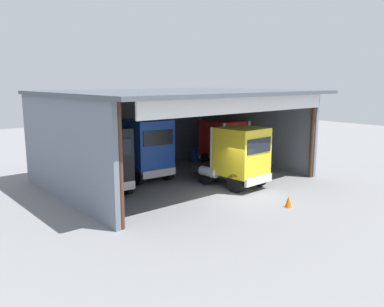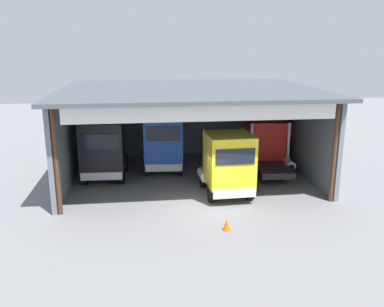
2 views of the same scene
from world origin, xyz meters
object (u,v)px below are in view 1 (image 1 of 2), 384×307
Objects in this scene: truck_yellow_center_left_bay at (238,156)px; tool_cart at (197,154)px; truck_blue_center_right_bay at (146,149)px; traffic_cone at (289,202)px; truck_black_left_bay at (100,161)px; truck_red_right_bay at (227,143)px; oil_drum at (161,158)px.

tool_cart is at bearing -116.96° from truck_yellow_center_left_bay.
truck_blue_center_right_bay is 7.27m from tool_cart.
tool_cart is 1.79× the size of traffic_cone.
tool_cart is at bearing -157.01° from truck_black_left_bay.
truck_black_left_bay is at bearing -30.20° from truck_yellow_center_left_bay.
truck_red_right_bay is at bearing -89.02° from tool_cart.
tool_cart reaches higher than oil_drum.
truck_yellow_center_left_bay is 8.90× the size of traffic_cone.
truck_yellow_center_left_bay is 0.92× the size of truck_red_right_bay.
truck_black_left_bay is at bearing 127.03° from traffic_cone.
truck_red_right_bay is 5.40× the size of tool_cart.
truck_black_left_bay is at bearing -171.86° from truck_red_right_bay.
truck_blue_center_right_bay is at bearing -58.15° from truck_yellow_center_left_bay.
truck_red_right_bay is at bearing -179.41° from truck_blue_center_right_bay.
traffic_cone is at bearing 107.99° from truck_blue_center_right_bay.
truck_yellow_center_left_bay is 8.27m from tool_cart.
truck_yellow_center_left_bay is at bearing -124.61° from truck_red_right_bay.
truck_yellow_center_left_bay is at bearing 154.58° from truck_black_left_bay.
traffic_cone is (-4.29, -11.65, -0.22)m from tool_cart.
truck_blue_center_right_bay reaches higher than traffic_cone.
oil_drum is 0.88× the size of tool_cart.
truck_yellow_center_left_bay reaches higher than oil_drum.
truck_red_right_bay is 6.14× the size of oil_drum.
oil_drum is at bearing -146.19° from truck_black_left_bay.
truck_red_right_bay is 3.34m from tool_cart.
truck_blue_center_right_bay is (3.64, 1.05, 0.10)m from truck_black_left_bay.
truck_blue_center_right_bay is 6.64m from truck_red_right_bay.
truck_blue_center_right_bay is 8.10× the size of traffic_cone.
truck_blue_center_right_bay is at bearing 104.34° from traffic_cone.
truck_blue_center_right_bay is 5.02m from oil_drum.
truck_black_left_bay is 9.96m from traffic_cone.
traffic_cone is (-1.21, -12.17, -0.16)m from oil_drum.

